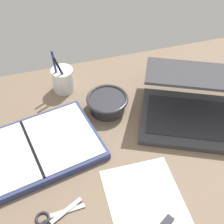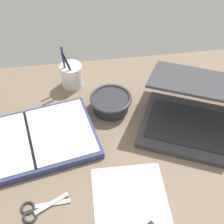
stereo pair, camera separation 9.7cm
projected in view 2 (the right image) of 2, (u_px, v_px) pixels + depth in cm
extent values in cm
cube|color=#75604C|center=(125.00, 161.00, 93.82)|extent=(140.00, 100.00, 2.00)
cube|color=#38383D|center=(191.00, 128.00, 100.54)|extent=(39.00, 35.67, 1.80)
cube|color=#232328|center=(192.00, 126.00, 99.81)|extent=(32.65, 27.82, 0.24)
cube|color=#38383D|center=(202.00, 82.00, 97.06)|extent=(38.56, 34.74, 8.63)
cube|color=silver|center=(202.00, 83.00, 96.87)|extent=(35.22, 31.41, 7.39)
cylinder|color=#2D2D33|center=(111.00, 104.00, 106.06)|extent=(12.07, 12.07, 4.90)
torus|color=#2D2D33|center=(111.00, 99.00, 104.29)|extent=(14.20, 14.20, 1.14)
cylinder|color=white|center=(72.00, 76.00, 113.41)|extent=(7.83, 7.83, 8.80)
cylinder|color=black|center=(71.00, 70.00, 108.84)|extent=(5.14, 1.03, 14.96)
cylinder|color=#233899|center=(65.00, 67.00, 109.49)|extent=(1.40, 2.82, 15.95)
cube|color=navy|center=(31.00, 141.00, 96.26)|extent=(44.05, 32.66, 2.49)
cube|color=silver|center=(61.00, 131.00, 97.47)|extent=(22.71, 26.43, 0.30)
cube|color=black|center=(30.00, 138.00, 95.15)|extent=(5.27, 23.00, 0.30)
cube|color=#B7B7BC|center=(52.00, 203.00, 82.56)|extent=(9.42, 5.60, 0.30)
cube|color=#B7B7BC|center=(52.00, 204.00, 82.78)|extent=(10.02, 1.72, 0.30)
torus|color=#232328|center=(30.00, 217.00, 80.28)|extent=(3.90, 3.90, 0.70)
torus|color=#232328|center=(28.00, 208.00, 81.94)|extent=(3.90, 3.90, 0.70)
cube|color=white|center=(132.00, 211.00, 81.50)|extent=(20.69, 28.96, 0.16)
cube|color=silver|center=(155.00, 222.00, 79.01)|extent=(1.65, 1.65, 0.60)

